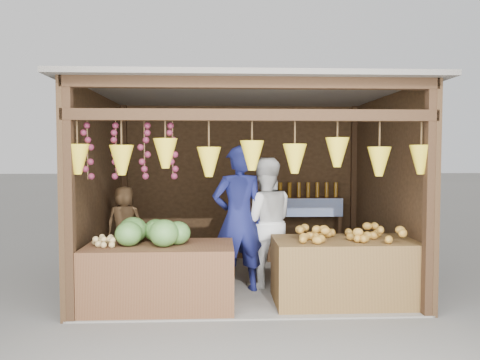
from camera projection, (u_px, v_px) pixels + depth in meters
name	position (u px, v px, depth m)	size (l,w,h in m)	color
ground	(245.00, 283.00, 6.51)	(80.00, 80.00, 0.00)	#514F49
stall_structure	(243.00, 163.00, 6.38)	(4.30, 3.30, 2.66)	slate
back_shelf	(304.00, 209.00, 7.79)	(1.25, 0.32, 1.32)	#382314
counter_left	(160.00, 277.00, 5.39)	(1.69, 0.85, 0.75)	#4A2C18
counter_right	(344.00, 272.00, 5.57)	(1.67, 0.85, 0.77)	#543A1C
stool	(125.00, 271.00, 6.57)	(0.31, 0.31, 0.29)	black
man_standing	(239.00, 219.00, 6.01)	(0.69, 0.46, 1.90)	#151A52
woman_standing	(264.00, 222.00, 6.29)	(0.85, 0.66, 1.74)	white
vendor_seated	(125.00, 224.00, 6.54)	(0.52, 0.34, 1.06)	#4F361F
melon_pile	(153.00, 230.00, 5.40)	(1.00, 0.50, 0.32)	#164813
tanfruit_pile	(104.00, 240.00, 5.32)	(0.34, 0.40, 0.13)	tan
mango_pile	(349.00, 231.00, 5.52)	(1.40, 0.64, 0.22)	#D0521B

